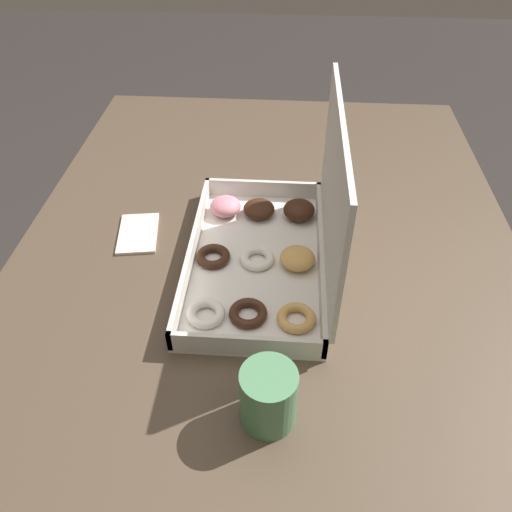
# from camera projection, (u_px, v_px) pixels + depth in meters

# --- Properties ---
(ground_plane) EXTENTS (8.00, 8.00, 0.00)m
(ground_plane) POSITION_uv_depth(u_px,v_px,m) (264.00, 437.00, 1.45)
(ground_plane) COLOR #2D2826
(dining_table) EXTENTS (1.23, 0.94, 0.75)m
(dining_table) POSITION_uv_depth(u_px,v_px,m) (268.00, 275.00, 1.01)
(dining_table) COLOR #4C3D2D
(dining_table) RESTS_ON ground_plane
(donut_box) EXTENTS (0.42, 0.25, 0.29)m
(donut_box) POSITION_uv_depth(u_px,v_px,m) (280.00, 234.00, 0.87)
(donut_box) COLOR silver
(donut_box) RESTS_ON dining_table
(coffee_mug) EXTENTS (0.08, 0.08, 0.09)m
(coffee_mug) POSITION_uv_depth(u_px,v_px,m) (268.00, 396.00, 0.64)
(coffee_mug) COLOR #4C8456
(coffee_mug) RESTS_ON dining_table
(paper_napkin) EXTENTS (0.13, 0.09, 0.01)m
(paper_napkin) POSITION_uv_depth(u_px,v_px,m) (138.00, 234.00, 0.96)
(paper_napkin) COLOR silver
(paper_napkin) RESTS_ON dining_table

